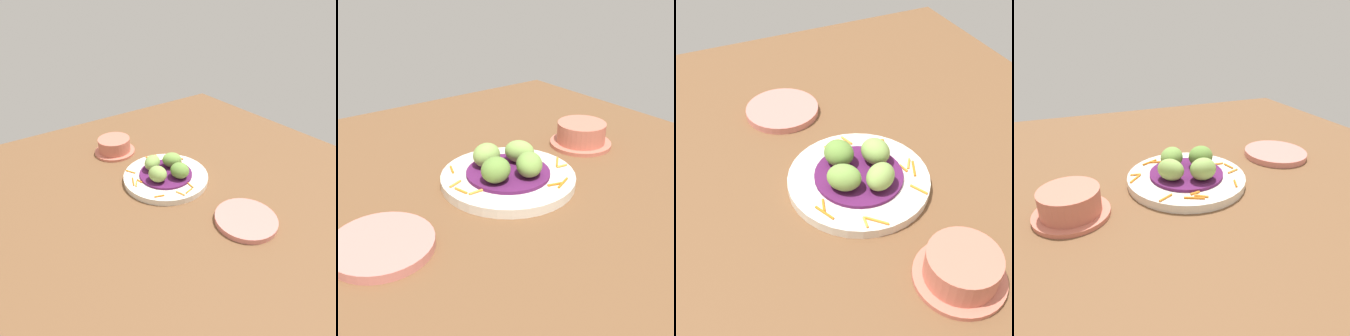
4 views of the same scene
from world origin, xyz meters
The scene contains 10 objects.
table_surface centered at (0.00, 0.00, 1.00)cm, with size 110.00×110.00×2.00cm, color brown.
main_plate centered at (4.43, 3.49, 2.83)cm, with size 23.57×23.57×1.67cm, color silver.
cabbage_bed centered at (4.43, 3.49, 3.97)cm, with size 14.69×14.69×0.61cm, color #51194C.
carrot_garnish centered at (5.17, 4.78, 3.87)cm, with size 22.15×19.41×0.40cm.
guac_scoop_left centered at (0.51, 1.66, 6.42)cm, with size 5.23×4.73×4.27cm, color olive.
guac_scoop_center centered at (6.25, -0.43, 6.38)cm, with size 5.50×4.45×4.20cm, color #759E47.
guac_scoop_right centered at (8.34, 5.32, 6.31)cm, with size 4.19×5.43×4.06cm, color #84A851.
guac_scoop_back centered at (2.60, 7.40, 6.40)cm, with size 4.52×5.22×4.24cm, color #84A851.
side_plate_small centered at (-20.63, -1.43, 2.68)cm, with size 14.44×14.44×1.36cm, color tan.
terracotta_bowl centered at (26.87, 7.80, 4.31)cm, with size 12.84×12.84×4.99cm.
Camera 1 is at (-52.35, 43.89, 50.01)cm, focal length 32.02 mm.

